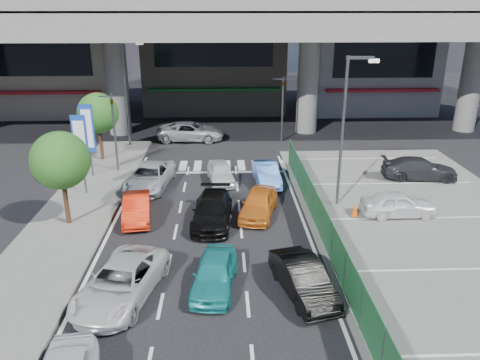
{
  "coord_description": "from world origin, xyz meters",
  "views": [
    {
      "loc": [
        0.77,
        -17.5,
        10.29
      ],
      "look_at": [
        1.57,
        3.77,
        2.36
      ],
      "focal_mm": 35.0,
      "sensor_mm": 36.0,
      "label": 1
    }
  ],
  "objects_px": {
    "traffic_light_right": "(283,93)",
    "kei_truck_front_right": "(266,173)",
    "signboard_near": "(81,144)",
    "traffic_cone": "(355,209)",
    "wagon_silver_front_left": "(150,177)",
    "sedan_black_mid": "(212,211)",
    "parked_sedan_white": "(398,204)",
    "street_lamp_right": "(347,120)",
    "taxi_teal_mid": "(214,273)",
    "sedan_white_mid_left": "(121,282)",
    "sedan_white_front_mid": "(221,172)",
    "tree_far": "(98,113)",
    "hatch_black_mid_right": "(303,279)",
    "traffic_light_left": "(113,113)",
    "street_lamp_left": "(127,85)",
    "parked_sedan_dgrey": "(419,168)",
    "tree_near": "(60,161)",
    "crossing_wagon_silver": "(191,131)",
    "signboard_far": "(88,131)",
    "taxi_orange_left": "(137,208)",
    "taxi_orange_right": "(259,203)"
  },
  "relations": [
    {
      "from": "traffic_light_right",
      "to": "kei_truck_front_right",
      "type": "relative_size",
      "value": 1.33
    },
    {
      "from": "signboard_near",
      "to": "traffic_cone",
      "type": "height_order",
      "value": "signboard_near"
    },
    {
      "from": "kei_truck_front_right",
      "to": "wagon_silver_front_left",
      "type": "bearing_deg",
      "value": 179.96
    },
    {
      "from": "kei_truck_front_right",
      "to": "traffic_cone",
      "type": "height_order",
      "value": "kei_truck_front_right"
    },
    {
      "from": "sedan_black_mid",
      "to": "traffic_cone",
      "type": "bearing_deg",
      "value": 7.49
    },
    {
      "from": "traffic_light_right",
      "to": "parked_sedan_white",
      "type": "relative_size",
      "value": 1.36
    },
    {
      "from": "street_lamp_right",
      "to": "taxi_teal_mid",
      "type": "xyz_separation_m",
      "value": [
        -6.8,
        -7.89,
        -4.12
      ]
    },
    {
      "from": "traffic_light_right",
      "to": "parked_sedan_white",
      "type": "height_order",
      "value": "traffic_light_right"
    },
    {
      "from": "sedan_white_mid_left",
      "to": "traffic_cone",
      "type": "distance_m",
      "value": 12.68
    },
    {
      "from": "sedan_white_front_mid",
      "to": "parked_sedan_white",
      "type": "height_order",
      "value": "parked_sedan_white"
    },
    {
      "from": "tree_far",
      "to": "hatch_black_mid_right",
      "type": "xyz_separation_m",
      "value": [
        11.52,
        -16.92,
        -2.72
      ]
    },
    {
      "from": "traffic_light_left",
      "to": "traffic_light_right",
      "type": "distance_m",
      "value": 13.63
    },
    {
      "from": "street_lamp_left",
      "to": "parked_sedan_dgrey",
      "type": "height_order",
      "value": "street_lamp_left"
    },
    {
      "from": "traffic_light_left",
      "to": "tree_near",
      "type": "height_order",
      "value": "traffic_light_left"
    },
    {
      "from": "traffic_cone",
      "to": "tree_near",
      "type": "bearing_deg",
      "value": -178.3
    },
    {
      "from": "tree_near",
      "to": "crossing_wagon_silver",
      "type": "distance_m",
      "value": 16.6
    },
    {
      "from": "taxi_teal_mid",
      "to": "parked_sedan_dgrey",
      "type": "height_order",
      "value": "parked_sedan_dgrey"
    },
    {
      "from": "street_lamp_left",
      "to": "signboard_far",
      "type": "distance_m",
      "value": 7.32
    },
    {
      "from": "tree_far",
      "to": "kei_truck_front_right",
      "type": "relative_size",
      "value": 1.23
    },
    {
      "from": "taxi_teal_mid",
      "to": "taxi_orange_left",
      "type": "xyz_separation_m",
      "value": [
        -4.06,
        6.41,
        -0.02
      ]
    },
    {
      "from": "sedan_white_front_mid",
      "to": "signboard_far",
      "type": "bearing_deg",
      "value": 164.16
    },
    {
      "from": "sedan_white_mid_left",
      "to": "parked_sedan_dgrey",
      "type": "height_order",
      "value": "parked_sedan_dgrey"
    },
    {
      "from": "traffic_light_right",
      "to": "taxi_orange_left",
      "type": "xyz_separation_m",
      "value": [
        -9.19,
        -14.48,
        -3.31
      ]
    },
    {
      "from": "hatch_black_mid_right",
      "to": "parked_sedan_white",
      "type": "xyz_separation_m",
      "value": [
        6.05,
        6.77,
        0.05
      ]
    },
    {
      "from": "taxi_orange_left",
      "to": "crossing_wagon_silver",
      "type": "xyz_separation_m",
      "value": [
        1.86,
        15.02,
        0.12
      ]
    },
    {
      "from": "street_lamp_left",
      "to": "hatch_black_mid_right",
      "type": "bearing_deg",
      "value": -63.8
    },
    {
      "from": "traffic_light_left",
      "to": "parked_sedan_dgrey",
      "type": "relative_size",
      "value": 1.13
    },
    {
      "from": "tree_far",
      "to": "kei_truck_front_right",
      "type": "distance_m",
      "value": 12.59
    },
    {
      "from": "tree_near",
      "to": "tree_far",
      "type": "height_order",
      "value": "same"
    },
    {
      "from": "wagon_silver_front_left",
      "to": "traffic_light_left",
      "type": "bearing_deg",
      "value": 137.71
    },
    {
      "from": "sedan_white_front_mid",
      "to": "crossing_wagon_silver",
      "type": "height_order",
      "value": "crossing_wagon_silver"
    },
    {
      "from": "hatch_black_mid_right",
      "to": "kei_truck_front_right",
      "type": "height_order",
      "value": "hatch_black_mid_right"
    },
    {
      "from": "taxi_teal_mid",
      "to": "taxi_orange_right",
      "type": "bearing_deg",
      "value": 79.06
    },
    {
      "from": "traffic_light_left",
      "to": "traffic_cone",
      "type": "height_order",
      "value": "traffic_light_left"
    },
    {
      "from": "traffic_light_left",
      "to": "street_lamp_left",
      "type": "relative_size",
      "value": 0.65
    },
    {
      "from": "tree_near",
      "to": "kei_truck_front_right",
      "type": "bearing_deg",
      "value": 27.73
    },
    {
      "from": "traffic_light_right",
      "to": "signboard_far",
      "type": "xyz_separation_m",
      "value": [
        -13.1,
        -8.01,
        -0.87
      ]
    },
    {
      "from": "sedan_black_mid",
      "to": "parked_sedan_white",
      "type": "distance_m",
      "value": 9.6
    },
    {
      "from": "signboard_near",
      "to": "tree_far",
      "type": "height_order",
      "value": "tree_far"
    },
    {
      "from": "signboard_near",
      "to": "signboard_far",
      "type": "bearing_deg",
      "value": 97.59
    },
    {
      "from": "sedan_white_mid_left",
      "to": "hatch_black_mid_right",
      "type": "bearing_deg",
      "value": 13.78
    },
    {
      "from": "taxi_orange_left",
      "to": "parked_sedan_white",
      "type": "xyz_separation_m",
      "value": [
        13.46,
        -0.18,
        0.08
      ]
    },
    {
      "from": "hatch_black_mid_right",
      "to": "sedan_black_mid",
      "type": "bearing_deg",
      "value": 105.09
    },
    {
      "from": "sedan_white_mid_left",
      "to": "taxi_orange_left",
      "type": "distance_m",
      "value": 6.97
    },
    {
      "from": "tree_far",
      "to": "wagon_silver_front_left",
      "type": "distance_m",
      "value": 7.4
    },
    {
      "from": "parked_sedan_white",
      "to": "traffic_cone",
      "type": "xyz_separation_m",
      "value": [
        -2.18,
        0.09,
        -0.27
      ]
    },
    {
      "from": "signboard_far",
      "to": "traffic_cone",
      "type": "distance_m",
      "value": 16.75
    },
    {
      "from": "wagon_silver_front_left",
      "to": "crossing_wagon_silver",
      "type": "relative_size",
      "value": 0.93
    },
    {
      "from": "taxi_teal_mid",
      "to": "signboard_far",
      "type": "bearing_deg",
      "value": 129.11
    },
    {
      "from": "street_lamp_right",
      "to": "taxi_orange_left",
      "type": "height_order",
      "value": "street_lamp_right"
    }
  ]
}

